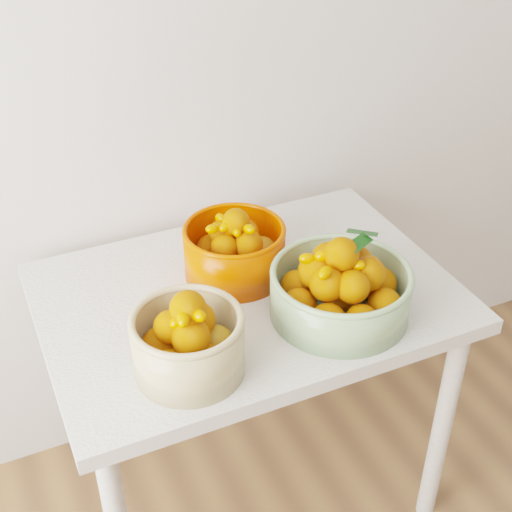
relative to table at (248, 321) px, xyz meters
The scene contains 4 objects.
table is the anchor object (origin of this frame).
bowl_cream 0.35m from the table, 137.83° to the right, with size 0.24×0.24×0.21m.
bowl_green 0.29m from the table, 45.75° to the right, with size 0.42×0.42×0.21m.
bowl_orange 0.19m from the table, 88.36° to the left, with size 0.26×0.26×0.18m.
Camera 1 is at (-0.72, 0.32, 1.81)m, focal length 50.00 mm.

